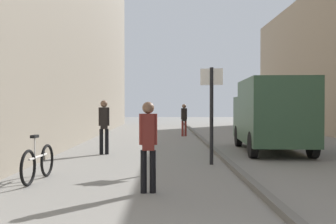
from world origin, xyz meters
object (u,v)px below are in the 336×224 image
object	(u,v)px
pedestrian_mid_block	(148,140)
delivery_van	(271,114)
pedestrian_main_foreground	(104,123)
bicycle_leaning	(38,163)
pedestrian_far_crossing	(184,118)
street_sign_post	(212,107)

from	to	relation	value
pedestrian_mid_block	delivery_van	xyz separation A→B (m)	(3.93, 6.26, 0.35)
pedestrian_main_foreground	delivery_van	size ratio (longest dim) A/B	0.35
delivery_van	bicycle_leaning	xyz separation A→B (m)	(-6.28, -5.13, -0.92)
pedestrian_main_foreground	pedestrian_mid_block	bearing A→B (deg)	-80.90
pedestrian_far_crossing	delivery_van	xyz separation A→B (m)	(2.64, -6.81, 0.34)
street_sign_post	pedestrian_mid_block	bearing A→B (deg)	78.74
pedestrian_mid_block	street_sign_post	bearing A→B (deg)	61.00
pedestrian_mid_block	bicycle_leaning	world-z (taller)	pedestrian_mid_block
pedestrian_main_foreground	pedestrian_mid_block	world-z (taller)	pedestrian_main_foreground
pedestrian_mid_block	pedestrian_far_crossing	size ratio (longest dim) A/B	0.99
street_sign_post	bicycle_leaning	bearing A→B (deg)	43.54
delivery_van	bicycle_leaning	world-z (taller)	delivery_van
pedestrian_mid_block	pedestrian_far_crossing	world-z (taller)	pedestrian_far_crossing
bicycle_leaning	street_sign_post	bearing A→B (deg)	33.37
pedestrian_main_foreground	pedestrian_mid_block	xyz separation A→B (m)	(1.66, -5.61, -0.06)
pedestrian_main_foreground	pedestrian_far_crossing	world-z (taller)	pedestrian_main_foreground
bicycle_leaning	pedestrian_far_crossing	bearing A→B (deg)	76.05
pedestrian_mid_block	delivery_van	world-z (taller)	delivery_van
pedestrian_mid_block	street_sign_post	distance (m)	3.80
pedestrian_far_crossing	bicycle_leaning	world-z (taller)	pedestrian_far_crossing
delivery_van	pedestrian_mid_block	bearing A→B (deg)	-118.75
pedestrian_main_foreground	delivery_van	distance (m)	5.64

